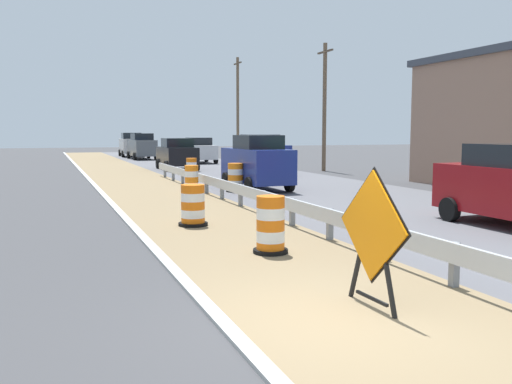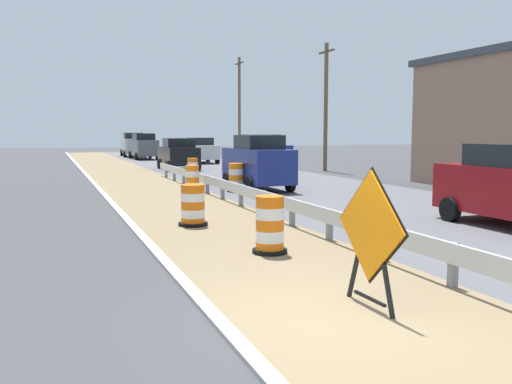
{
  "view_description": "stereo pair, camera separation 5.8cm",
  "coord_description": "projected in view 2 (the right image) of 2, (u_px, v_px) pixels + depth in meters",
  "views": [
    {
      "loc": [
        -3.29,
        -6.04,
        2.39
      ],
      "look_at": [
        1.8,
        7.43,
        0.82
      ],
      "focal_mm": 39.18,
      "sensor_mm": 36.0,
      "label": 1
    },
    {
      "loc": [
        -3.23,
        -6.06,
        2.39
      ],
      "look_at": [
        1.8,
        7.43,
        0.82
      ],
      "focal_mm": 39.18,
      "sensor_mm": 36.0,
      "label": 2
    }
  ],
  "objects": [
    {
      "name": "curb_near_edge",
      "position": [
        230.0,
        335.0,
        6.57
      ],
      "size": [
        0.2,
        120.0,
        0.11
      ],
      "primitive_type": "cube",
      "color": "#ADADA8",
      "rests_on": "ground"
    },
    {
      "name": "warning_sign_diamond",
      "position": [
        370.0,
        232.0,
        7.52
      ],
      "size": [
        0.11,
        1.6,
        1.93
      ],
      "rotation": [
        0.0,
        0.0,
        3.18
      ],
      "color": "black",
      "rests_on": "ground"
    },
    {
      "name": "median_dirt_strip",
      "position": [
        380.0,
        315.0,
        7.29
      ],
      "size": [
        3.92,
        120.0,
        0.01
      ],
      "primitive_type": "cube",
      "color": "#7F6B4C",
      "rests_on": "ground"
    },
    {
      "name": "traffic_barrel_far",
      "position": [
        236.0,
        179.0,
        22.14
      ],
      "size": [
        0.75,
        0.75,
        1.14
      ],
      "color": "orange",
      "rests_on": "ground"
    },
    {
      "name": "ground_plane",
      "position": [
        328.0,
        322.0,
        7.03
      ],
      "size": [
        160.0,
        160.0,
        0.0
      ],
      "primitive_type": "plane",
      "color": "#3D3D3F"
    },
    {
      "name": "traffic_barrel_mid",
      "position": [
        192.0,
        181.0,
        21.32
      ],
      "size": [
        0.65,
        0.65,
        1.11
      ],
      "color": "orange",
      "rests_on": "ground"
    },
    {
      "name": "car_lead_far_lane",
      "position": [
        133.0,
        145.0,
        52.96
      ],
      "size": [
        2.17,
        4.52,
        2.26
      ],
      "rotation": [
        0.0,
        0.0,
        1.54
      ],
      "color": "silver",
      "rests_on": "ground"
    },
    {
      "name": "traffic_barrel_farther",
      "position": [
        193.0,
        169.0,
        28.7
      ],
      "size": [
        0.66,
        0.66,
        1.02
      ],
      "color": "orange",
      "rests_on": "ground"
    },
    {
      "name": "traffic_barrel_nearest",
      "position": [
        270.0,
        227.0,
        10.96
      ],
      "size": [
        0.69,
        0.69,
        1.13
      ],
      "color": "orange",
      "rests_on": "ground"
    },
    {
      "name": "car_trailing_far_lane",
      "position": [
        178.0,
        154.0,
        34.89
      ],
      "size": [
        2.12,
        4.08,
        1.97
      ],
      "rotation": [
        0.0,
        0.0,
        1.57
      ],
      "color": "black",
      "rests_on": "ground"
    },
    {
      "name": "utility_pole_far",
      "position": [
        239.0,
        107.0,
        48.02
      ],
      "size": [
        0.24,
        1.8,
        8.67
      ],
      "color": "brown",
      "rests_on": "ground"
    },
    {
      "name": "car_lead_near_lane",
      "position": [
        143.0,
        146.0,
        47.99
      ],
      "size": [
        2.08,
        4.78,
        2.22
      ],
      "rotation": [
        0.0,
        0.0,
        1.6
      ],
      "color": "#4C5156",
      "rests_on": "ground"
    },
    {
      "name": "guardrail_median",
      "position": [
        450.0,
        254.0,
        8.54
      ],
      "size": [
        0.18,
        46.24,
        0.71
      ],
      "color": "silver",
      "rests_on": "ground"
    },
    {
      "name": "utility_pole_mid",
      "position": [
        326.0,
        105.0,
        33.32
      ],
      "size": [
        0.24,
        1.8,
        7.58
      ],
      "color": "brown",
      "rests_on": "ground"
    },
    {
      "name": "car_distant_a",
      "position": [
        262.0,
        155.0,
        30.86
      ],
      "size": [
        2.08,
        4.3,
        2.22
      ],
      "rotation": [
        0.0,
        0.0,
        -1.54
      ],
      "color": "navy",
      "rests_on": "ground"
    },
    {
      "name": "car_distant_b",
      "position": [
        258.0,
        163.0,
        22.93
      ],
      "size": [
        2.02,
        4.12,
        2.24
      ],
      "rotation": [
        0.0,
        0.0,
        1.6
      ],
      "color": "navy",
      "rests_on": "ground"
    },
    {
      "name": "traffic_barrel_close",
      "position": [
        193.0,
        207.0,
        14.18
      ],
      "size": [
        0.75,
        0.75,
        1.05
      ],
      "color": "orange",
      "rests_on": "ground"
    },
    {
      "name": "car_mid_far_lane",
      "position": [
        201.0,
        150.0,
        42.42
      ],
      "size": [
        2.05,
        4.13,
        1.91
      ],
      "rotation": [
        0.0,
        0.0,
        -1.58
      ],
      "color": "silver",
      "rests_on": "ground"
    }
  ]
}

